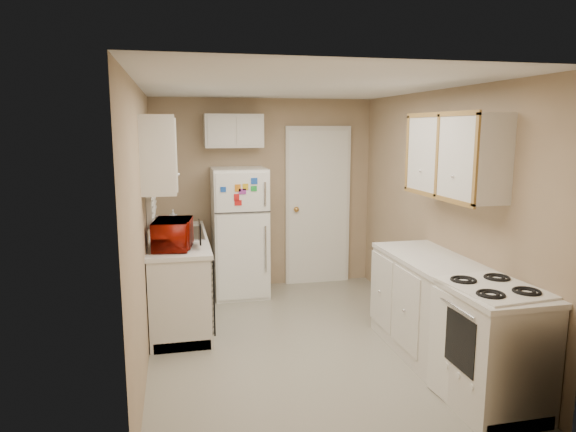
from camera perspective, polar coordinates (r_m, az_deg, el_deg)
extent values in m
plane|color=#B0AC9B|center=(5.09, 1.25, -13.83)|extent=(3.80, 3.80, 0.00)
plane|color=white|center=(4.68, 1.36, 14.22)|extent=(3.80, 3.80, 0.00)
plane|color=tan|center=(4.61, -15.84, -1.06)|extent=(3.80, 3.80, 0.00)
plane|color=tan|center=(5.24, 16.33, 0.19)|extent=(3.80, 3.80, 0.00)
plane|color=tan|center=(6.58, -2.63, 2.46)|extent=(2.80, 2.80, 0.00)
plane|color=tan|center=(2.97, 10.10, -6.75)|extent=(2.80, 2.80, 0.00)
cube|color=silver|center=(5.66, -11.92, -6.74)|extent=(0.60, 1.80, 0.90)
cube|color=black|center=(5.08, -8.55, -8.07)|extent=(0.03, 0.58, 0.72)
cube|color=gray|center=(5.70, -12.09, -2.36)|extent=(0.54, 0.74, 0.16)
imported|color=maroon|center=(5.00, -12.66, -1.85)|extent=(0.53, 0.34, 0.33)
imported|color=white|center=(6.17, -12.64, -0.14)|extent=(0.10, 0.10, 0.19)
cube|color=silver|center=(5.60, -15.03, 4.97)|extent=(0.10, 0.98, 1.08)
cube|color=silver|center=(4.76, -14.22, 6.62)|extent=(0.30, 0.45, 0.70)
cube|color=white|center=(6.27, -5.39, -1.81)|extent=(0.65, 0.63, 1.56)
cube|color=silver|center=(6.32, -6.08, 9.39)|extent=(0.70, 0.30, 0.40)
cube|color=white|center=(6.72, 3.33, 1.05)|extent=(0.86, 0.06, 2.08)
cube|color=silver|center=(4.62, 17.38, -10.81)|extent=(0.60, 2.00, 0.90)
cube|color=white|center=(4.17, 21.47, -13.72)|extent=(0.63, 0.75, 0.85)
cube|color=silver|center=(4.67, 18.01, 6.39)|extent=(0.30, 1.20, 0.70)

